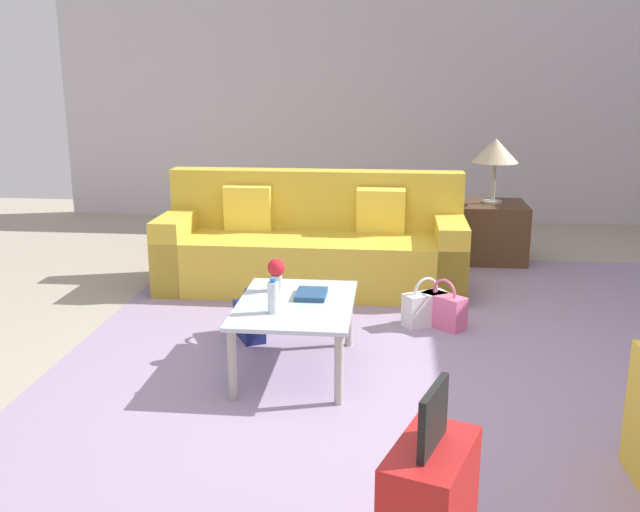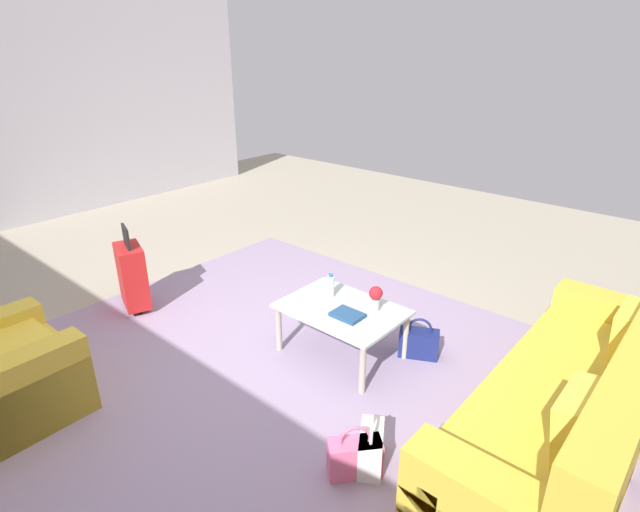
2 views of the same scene
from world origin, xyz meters
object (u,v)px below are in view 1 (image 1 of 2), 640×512
object	(u,v)px
table_lamp	(496,152)
handbag_navy	(249,320)
water_bottle	(273,297)
coffee_table_book	(311,294)
flower_vase	(276,272)
handbag_pink	(443,310)
coffee_table	(296,311)
couch	(313,248)
side_table	(491,232)
handbag_white	(425,308)

from	to	relation	value
table_lamp	handbag_navy	distance (m)	3.11
water_bottle	coffee_table_book	size ratio (longest dim) A/B	0.85
water_bottle	flower_vase	xyz separation A→B (m)	(-0.42, -0.05, 0.03)
water_bottle	handbag_pink	world-z (taller)	water_bottle
water_bottle	handbag_pink	xyz separation A→B (m)	(-1.05, 1.04, -0.40)
water_bottle	coffee_table_book	bearing A→B (deg)	150.64
coffee_table	flower_vase	size ratio (longest dim) A/B	4.71
table_lamp	water_bottle	bearing A→B (deg)	-28.07
couch	flower_vase	distance (m)	1.60
water_bottle	table_lamp	size ratio (longest dim) A/B	0.34
couch	coffee_table_book	xyz separation A→B (m)	(1.68, 0.18, 0.13)
side_table	handbag_navy	size ratio (longest dim) A/B	1.78
couch	coffee_table	world-z (taller)	couch
side_table	handbag_white	world-z (taller)	side_table
table_lamp	handbag_pink	size ratio (longest dim) A/B	1.70
coffee_table_book	handbag_navy	bearing A→B (deg)	-129.50
couch	handbag_pink	size ratio (longest dim) A/B	6.98
water_bottle	handbag_pink	size ratio (longest dim) A/B	0.57
flower_vase	handbag_pink	distance (m)	1.33
table_lamp	side_table	bearing A→B (deg)	0.00
flower_vase	handbag_navy	xyz separation A→B (m)	(-0.29, -0.24, -0.43)
coffee_table_book	handbag_white	distance (m)	1.10
coffee_table_book	side_table	bearing A→B (deg)	151.89
couch	coffee_table_book	world-z (taller)	couch
coffee_table	table_lamp	size ratio (longest dim) A/B	1.58
couch	handbag_white	size ratio (longest dim) A/B	6.98
handbag_white	flower_vase	bearing A→B (deg)	-55.44
water_bottle	handbag_pink	distance (m)	1.53
coffee_table	handbag_white	distance (m)	1.22
side_table	table_lamp	world-z (taller)	table_lamp
handbag_navy	handbag_pink	world-z (taller)	same
coffee_table_book	flower_vase	world-z (taller)	flower_vase
handbag_white	side_table	bearing A→B (deg)	160.26
water_bottle	handbag_navy	xyz separation A→B (m)	(-0.71, -0.29, -0.40)
handbag_white	handbag_pink	world-z (taller)	same
coffee_table	handbag_navy	bearing A→B (deg)	-142.29
coffee_table_book	handbag_white	xyz separation A→B (m)	(-0.76, 0.73, -0.32)
couch	table_lamp	bearing A→B (deg)	122.07
couch	handbag_navy	distance (m)	1.34
couch	handbag_navy	xyz separation A→B (m)	(1.29, -0.29, -0.19)
flower_vase	table_lamp	size ratio (longest dim) A/B	0.34
couch	handbag_pink	bearing A→B (deg)	47.65
handbag_navy	coffee_table_book	bearing A→B (deg)	50.70
coffee_table_book	coffee_table	bearing A→B (deg)	-33.89
coffee_table	side_table	size ratio (longest dim) A/B	1.51
coffee_table	couch	bearing A→B (deg)	-176.82
water_bottle	side_table	bearing A→B (deg)	151.93
flower_vase	side_table	world-z (taller)	flower_vase
water_bottle	handbag_white	xyz separation A→B (m)	(-1.08, 0.91, -0.40)
coffee_table	coffee_table_book	size ratio (longest dim) A/B	4.01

